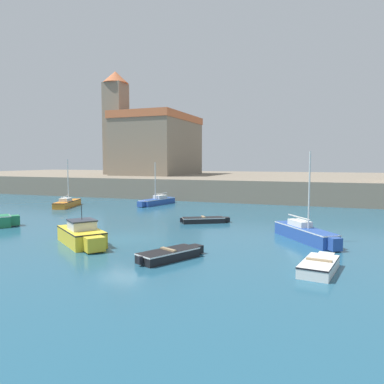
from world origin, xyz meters
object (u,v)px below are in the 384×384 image
at_px(dinghy_black_4, 170,254).
at_px(church, 154,142).
at_px(motorboat_yellow_1, 82,235).
at_px(sailboat_blue_3, 157,201).
at_px(dinghy_black_2, 204,220).
at_px(sailboat_blue_6, 305,233).
at_px(sailboat_orange_7, 68,203).
at_px(mooring_buoy, 76,223).
at_px(dinghy_white_0, 319,265).

distance_m(dinghy_black_4, church, 47.59).
distance_m(motorboat_yellow_1, sailboat_blue_3, 20.86).
xyz_separation_m(dinghy_black_2, sailboat_blue_6, (8.12, -4.27, 0.26)).
relative_size(dinghy_black_4, sailboat_orange_7, 0.69).
bearing_deg(mooring_buoy, sailboat_blue_6, 2.41).
bearing_deg(sailboat_blue_3, church, 117.40).
distance_m(sailboat_blue_6, church, 44.98).
relative_size(sailboat_blue_3, sailboat_blue_6, 1.06).
xyz_separation_m(dinghy_white_0, sailboat_orange_7, (-26.68, 15.71, 0.14)).
distance_m(dinghy_black_2, sailboat_orange_7, 18.14).
relative_size(sailboat_blue_6, sailboat_orange_7, 0.99).
distance_m(sailboat_blue_3, sailboat_blue_6, 22.54).
distance_m(sailboat_blue_3, church, 23.99).
xyz_separation_m(motorboat_yellow_1, dinghy_black_2, (4.27, 10.11, -0.33)).
bearing_deg(mooring_buoy, sailboat_orange_7, 131.71).
height_order(dinghy_white_0, sailboat_orange_7, sailboat_orange_7).
bearing_deg(sailboat_blue_6, sailboat_blue_3, 140.23).
xyz_separation_m(sailboat_blue_6, church, (-27.75, 34.53, 7.81)).
xyz_separation_m(motorboat_yellow_1, church, (-15.37, 40.37, 7.74)).
xyz_separation_m(sailboat_blue_3, mooring_buoy, (0.48, -15.13, -0.20)).
height_order(motorboat_yellow_1, mooring_buoy, motorboat_yellow_1).
height_order(mooring_buoy, church, church).
bearing_deg(dinghy_white_0, motorboat_yellow_1, 176.80).
xyz_separation_m(sailboat_orange_7, mooring_buoy, (8.75, -9.82, -0.19)).
distance_m(motorboat_yellow_1, sailboat_orange_7, 19.96).
xyz_separation_m(dinghy_black_4, church, (-21.66, 41.60, 8.05)).
bearing_deg(motorboat_yellow_1, sailboat_orange_7, 131.46).
distance_m(dinghy_white_0, dinghy_black_2, 14.24).
bearing_deg(dinghy_black_4, dinghy_white_0, 3.81).
xyz_separation_m(dinghy_white_0, sailboat_blue_6, (-1.09, 6.59, 0.23)).
height_order(dinghy_white_0, motorboat_yellow_1, motorboat_yellow_1).
bearing_deg(sailboat_blue_3, dinghy_white_0, -48.78).
xyz_separation_m(dinghy_white_0, mooring_buoy, (-17.93, 5.89, -0.06)).
bearing_deg(sailboat_blue_3, dinghy_black_4, -62.40).
height_order(dinghy_black_4, sailboat_orange_7, sailboat_orange_7).
distance_m(dinghy_black_2, dinghy_black_4, 11.52).
distance_m(motorboat_yellow_1, church, 43.89).
bearing_deg(sailboat_blue_6, mooring_buoy, -177.59).
bearing_deg(church, dinghy_black_2, -57.03).
xyz_separation_m(sailboat_blue_3, church, (-10.42, 20.11, 7.89)).
xyz_separation_m(dinghy_white_0, motorboat_yellow_1, (-13.47, 0.75, 0.30)).
relative_size(dinghy_black_2, sailboat_blue_6, 0.67).
height_order(motorboat_yellow_1, sailboat_blue_3, sailboat_blue_3).
bearing_deg(sailboat_orange_7, sailboat_blue_6, -19.59).
bearing_deg(mooring_buoy, dinghy_black_4, -30.61).
relative_size(dinghy_white_0, sailboat_orange_7, 0.66).
relative_size(dinghy_black_4, church, 0.22).
bearing_deg(church, sailboat_orange_7, -85.16).
height_order(sailboat_blue_3, dinghy_black_4, sailboat_blue_3).
distance_m(sailboat_orange_7, mooring_buoy, 13.16).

